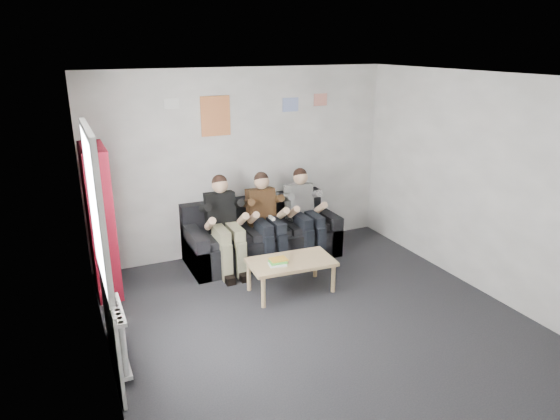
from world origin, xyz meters
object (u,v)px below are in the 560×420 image
(bookshelf, at_px, (101,221))
(person_left, at_px, (225,225))
(sofa, at_px, (261,237))
(coffee_table, at_px, (291,264))
(person_middle, at_px, (267,220))
(person_right, at_px, (305,214))

(bookshelf, bearing_deg, person_left, -3.36)
(bookshelf, xyz_separation_m, person_left, (1.57, -0.09, -0.27))
(sofa, bearing_deg, coffee_table, -93.54)
(bookshelf, xyz_separation_m, person_middle, (2.18, -0.08, -0.28))
(coffee_table, relative_size, person_right, 0.82)
(coffee_table, bearing_deg, person_right, 54.34)
(person_right, bearing_deg, coffee_table, -129.66)
(bookshelf, xyz_separation_m, coffee_table, (2.11, -1.04, -0.56))
(bookshelf, height_order, person_left, bookshelf)
(coffee_table, distance_m, person_middle, 0.99)
(sofa, relative_size, coffee_table, 2.06)
(coffee_table, xyz_separation_m, person_right, (0.68, 0.95, 0.27))
(person_middle, bearing_deg, bookshelf, -179.63)
(bookshelf, relative_size, person_middle, 1.44)
(person_middle, bearing_deg, sofa, 92.59)
(person_left, height_order, person_middle, person_left)
(person_left, bearing_deg, coffee_table, -56.29)
(coffee_table, bearing_deg, bookshelf, 153.87)
(coffee_table, relative_size, person_left, 0.80)
(sofa, height_order, bookshelf, bookshelf)
(person_middle, bearing_deg, person_right, 2.65)
(sofa, xyz_separation_m, person_left, (-0.61, -0.20, 0.35))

